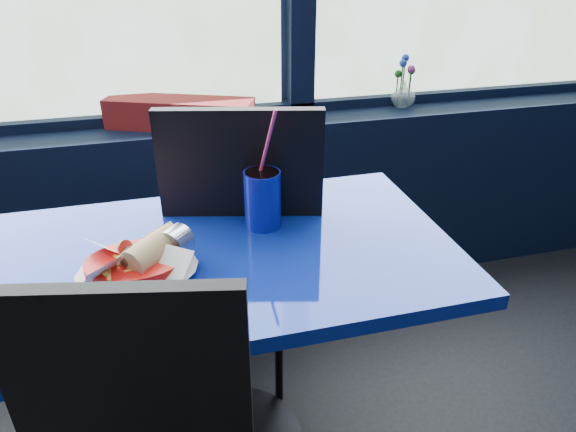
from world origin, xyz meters
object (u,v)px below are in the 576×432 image
object	(u,v)px
chair_near_back	(228,235)
flower_vase	(404,91)
planter_box	(180,113)
food_basket	(139,262)
near_table	(224,307)
ketchup_bottle	(241,176)
soda_cup	(263,198)

from	to	relation	value
chair_near_back	flower_vase	distance (m)	1.07
planter_box	food_basket	bearing A→B (deg)	-77.57
planter_box	food_basket	size ratio (longest dim) A/B	1.85
near_table	ketchup_bottle	bearing A→B (deg)	64.56
chair_near_back	food_basket	size ratio (longest dim) A/B	3.47
flower_vase	food_basket	world-z (taller)	flower_vase
flower_vase	ketchup_bottle	distance (m)	1.08
food_basket	soda_cup	world-z (taller)	soda_cup
ketchup_bottle	chair_near_back	bearing A→B (deg)	108.58
chair_near_back	flower_vase	bearing A→B (deg)	-132.56
flower_vase	food_basket	distance (m)	1.47
chair_near_back	flower_vase	world-z (taller)	chair_near_back
chair_near_back	planter_box	distance (m)	0.60
ketchup_bottle	soda_cup	size ratio (longest dim) A/B	0.72
near_table	flower_vase	world-z (taller)	flower_vase
chair_near_back	ketchup_bottle	bearing A→B (deg)	122.40
chair_near_back	soda_cup	xyz separation A→B (m)	(0.08, -0.21, 0.23)
chair_near_back	planter_box	size ratio (longest dim) A/B	1.87
food_basket	chair_near_back	bearing A→B (deg)	33.78
near_table	food_basket	xyz separation A→B (m)	(-0.19, -0.06, 0.21)
planter_box	ketchup_bottle	bearing A→B (deg)	-56.15
chair_near_back	ketchup_bottle	world-z (taller)	chair_near_back
chair_near_back	soda_cup	distance (m)	0.32
near_table	ketchup_bottle	world-z (taller)	ketchup_bottle
flower_vase	soda_cup	bearing A→B (deg)	-135.10
near_table	planter_box	world-z (taller)	planter_box
soda_cup	near_table	bearing A→B (deg)	-143.91
near_table	flower_vase	size ratio (longest dim) A/B	5.46
chair_near_back	food_basket	world-z (taller)	chair_near_back
planter_box	soda_cup	distance (m)	0.76
food_basket	ketchup_bottle	world-z (taller)	ketchup_bottle
flower_vase	food_basket	size ratio (longest dim) A/B	0.72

